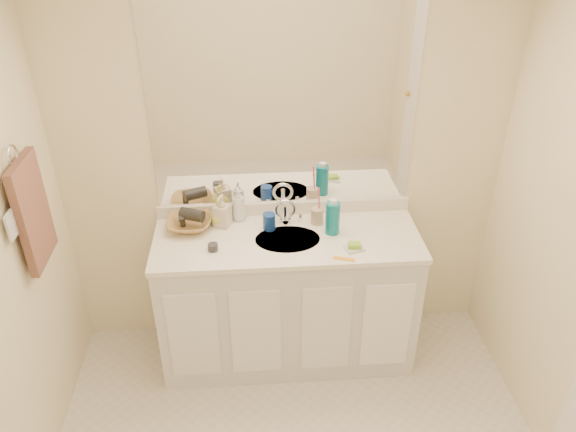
{
  "coord_description": "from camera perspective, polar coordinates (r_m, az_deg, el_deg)",
  "views": [
    {
      "loc": [
        -0.2,
        -1.63,
        2.63
      ],
      "look_at": [
        0.0,
        0.97,
        1.05
      ],
      "focal_mm": 35.0,
      "sensor_mm": 36.0,
      "label": 1
    }
  ],
  "objects": [
    {
      "name": "soap_bottle_cream",
      "position": [
        3.27,
        -6.74,
        0.55
      ],
      "size": [
        0.12,
        0.12,
        0.2
      ],
      "primitive_type": "imported",
      "rotation": [
        0.0,
        0.0,
        -0.4
      ],
      "color": "beige",
      "rests_on": "countertop"
    },
    {
      "name": "vanity_cabinet",
      "position": [
        3.46,
        -0.06,
        -8.45
      ],
      "size": [
        1.5,
        0.55,
        0.85
      ],
      "primitive_type": "cube",
      "color": "silver",
      "rests_on": "floor"
    },
    {
      "name": "countertop",
      "position": [
        3.2,
        -0.07,
        -2.37
      ],
      "size": [
        1.52,
        0.57,
        0.03
      ],
      "primitive_type": "cube",
      "color": "white",
      "rests_on": "vanity_cabinet"
    },
    {
      "name": "green_soap",
      "position": [
        3.1,
        6.76,
        -2.97
      ],
      "size": [
        0.07,
        0.06,
        0.02
      ],
      "primitive_type": "cube",
      "rotation": [
        0.0,
        0.0,
        -0.1
      ],
      "color": "#7FBB2D",
      "rests_on": "soap_dish"
    },
    {
      "name": "mirror",
      "position": [
        3.12,
        -0.46,
        11.1
      ],
      "size": [
        1.48,
        0.01,
        1.2
      ],
      "primitive_type": "cube",
      "color": "white",
      "rests_on": "wall_back"
    },
    {
      "name": "tan_cup",
      "position": [
        3.29,
        2.95,
        0.01
      ],
      "size": [
        0.09,
        0.09,
        0.1
      ],
      "primitive_type": "cylinder",
      "rotation": [
        0.0,
        0.0,
        -0.31
      ],
      "color": "tan",
      "rests_on": "countertop"
    },
    {
      "name": "wall_back",
      "position": [
        3.27,
        -0.44,
        5.2
      ],
      "size": [
        2.6,
        0.02,
        2.4
      ],
      "primitive_type": "cube",
      "color": "#F7EAC1",
      "rests_on": "floor"
    },
    {
      "name": "orange_comb",
      "position": [
        3.02,
        5.72,
        -4.35
      ],
      "size": [
        0.12,
        0.06,
        0.0
      ],
      "primitive_type": "cube",
      "rotation": [
        0.0,
        0.0,
        -0.31
      ],
      "color": "orange",
      "rests_on": "countertop"
    },
    {
      "name": "toothbrush",
      "position": [
        3.24,
        3.18,
        1.54
      ],
      "size": [
        0.02,
        0.04,
        0.18
      ],
      "primitive_type": "cylinder",
      "rotation": [
        0.14,
        0.0,
        -0.36
      ],
      "color": "#E83D6E",
      "rests_on": "tan_cup"
    },
    {
      "name": "soap_dish",
      "position": [
        3.11,
        6.74,
        -3.25
      ],
      "size": [
        0.12,
        0.1,
        0.01
      ],
      "primitive_type": "cube",
      "rotation": [
        0.0,
        0.0,
        0.23
      ],
      "color": "silver",
      "rests_on": "countertop"
    },
    {
      "name": "blue_mug",
      "position": [
        3.24,
        -1.92,
        -0.57
      ],
      "size": [
        0.07,
        0.07,
        0.1
      ],
      "primitive_type": "cylinder",
      "rotation": [
        0.0,
        0.0,
        0.02
      ],
      "color": "navy",
      "rests_on": "countertop"
    },
    {
      "name": "dark_jar",
      "position": [
        3.1,
        -7.64,
        -3.16
      ],
      "size": [
        0.07,
        0.07,
        0.04
      ],
      "primitive_type": "cylinder",
      "rotation": [
        0.0,
        0.0,
        0.28
      ],
      "color": "#2D2C32",
      "rests_on": "countertop"
    },
    {
      "name": "wicker_basket",
      "position": [
        3.3,
        -9.98,
        -0.75
      ],
      "size": [
        0.27,
        0.27,
        0.06
      ],
      "primitive_type": "imported",
      "rotation": [
        0.0,
        0.0,
        -0.05
      ],
      "color": "olive",
      "rests_on": "countertop"
    },
    {
      "name": "mouthwash_bottle",
      "position": [
        3.19,
        4.56,
        -0.2
      ],
      "size": [
        0.1,
        0.1,
        0.19
      ],
      "primitive_type": "cylinder",
      "rotation": [
        0.0,
        0.0,
        0.33
      ],
      "color": "#0A6E81",
      "rests_on": "countertop"
    },
    {
      "name": "soap_bottle_white",
      "position": [
        3.31,
        -5.06,
        1.2
      ],
      "size": [
        0.09,
        0.09,
        0.21
      ],
      "primitive_type": "imported",
      "rotation": [
        0.0,
        0.0,
        0.11
      ],
      "color": "silver",
      "rests_on": "countertop"
    },
    {
      "name": "faucet",
      "position": [
        3.29,
        -0.28,
        0.18
      ],
      "size": [
        0.02,
        0.02,
        0.11
      ],
      "primitive_type": "cylinder",
      "color": "silver",
      "rests_on": "countertop"
    },
    {
      "name": "hand_towel",
      "position": [
        2.97,
        -24.51,
        0.35
      ],
      "size": [
        0.04,
        0.32,
        0.55
      ],
      "primitive_type": "cube",
      "color": "brown",
      "rests_on": "towel_ring"
    },
    {
      "name": "switch_plate",
      "position": [
        2.79,
        -26.32,
        -0.89
      ],
      "size": [
        0.01,
        0.08,
        0.13
      ],
      "primitive_type": "cube",
      "color": "silver",
      "rests_on": "wall_left"
    },
    {
      "name": "towel_ring",
      "position": [
        2.85,
        -26.2,
        5.52
      ],
      "size": [
        0.01,
        0.11,
        0.11
      ],
      "primitive_type": "torus",
      "rotation": [
        0.0,
        1.57,
        0.0
      ],
      "color": "silver",
      "rests_on": "wall_left"
    },
    {
      "name": "backsplash",
      "position": [
        3.39,
        -0.4,
        0.83
      ],
      "size": [
        1.52,
        0.03,
        0.08
      ],
      "primitive_type": "cube",
      "color": "white",
      "rests_on": "countertop"
    },
    {
      "name": "soap_bottle_yellow",
      "position": [
        3.29,
        -6.98,
        0.38
      ],
      "size": [
        0.13,
        0.13,
        0.16
      ],
      "primitive_type": "imported",
      "rotation": [
        0.0,
        0.0,
        0.09
      ],
      "color": "#D1D854",
      "rests_on": "countertop"
    },
    {
      "name": "hair_dryer",
      "position": [
        3.27,
        -9.72,
        0.13
      ],
      "size": [
        0.16,
        0.12,
        0.07
      ],
      "primitive_type": "cylinder",
      "rotation": [
        0.0,
        1.57,
        -0.43
      ],
      "color": "black",
      "rests_on": "wicker_basket"
    },
    {
      "name": "sink_basin",
      "position": [
        3.18,
        -0.04,
        -2.53
      ],
      "size": [
        0.37,
        0.37,
        0.02
      ],
      "primitive_type": "cylinder",
      "color": "beige",
      "rests_on": "countertop"
    }
  ]
}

